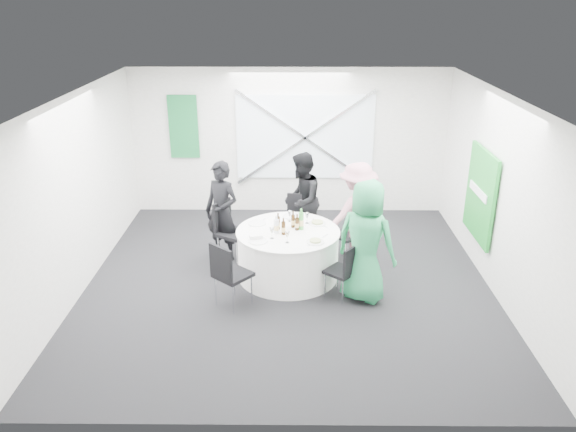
{
  "coord_description": "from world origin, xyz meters",
  "views": [
    {
      "loc": [
        0.06,
        -7.49,
        4.12
      ],
      "look_at": [
        0.0,
        0.2,
        1.0
      ],
      "focal_mm": 35.0,
      "sensor_mm": 36.0,
      "label": 1
    }
  ],
  "objects_px": {
    "green_water_bottle": "(301,221)",
    "person_woman_green": "(366,241)",
    "person_man_back_left": "(222,212)",
    "chair_front_left": "(228,271)",
    "chair_back": "(298,218)",
    "chair_back_right": "(353,229)",
    "person_man_back": "(301,200)",
    "chair_front_right": "(345,268)",
    "chair_back_left": "(229,226)",
    "banquet_table": "(288,254)",
    "clear_water_bottle": "(276,226)",
    "person_woman_pink": "(357,213)"
  },
  "relations": [
    {
      "from": "green_water_bottle",
      "to": "person_woman_green",
      "type": "bearing_deg",
      "value": -38.63
    },
    {
      "from": "banquet_table",
      "to": "person_man_back",
      "type": "height_order",
      "value": "person_man_back"
    },
    {
      "from": "chair_back_left",
      "to": "person_woman_green",
      "type": "bearing_deg",
      "value": -89.84
    },
    {
      "from": "banquet_table",
      "to": "person_man_back",
      "type": "bearing_deg",
      "value": 79.39
    },
    {
      "from": "person_man_back",
      "to": "person_man_back_left",
      "type": "bearing_deg",
      "value": -56.32
    },
    {
      "from": "person_woman_pink",
      "to": "person_man_back",
      "type": "bearing_deg",
      "value": -61.9
    },
    {
      "from": "chair_front_right",
      "to": "person_man_back_left",
      "type": "relative_size",
      "value": 0.51
    },
    {
      "from": "banquet_table",
      "to": "person_man_back_left",
      "type": "distance_m",
      "value": 1.3
    },
    {
      "from": "chair_back",
      "to": "chair_front_left",
      "type": "distance_m",
      "value": 2.16
    },
    {
      "from": "chair_front_left",
      "to": "clear_water_bottle",
      "type": "bearing_deg",
      "value": -85.6
    },
    {
      "from": "chair_front_left",
      "to": "person_man_back_left",
      "type": "height_order",
      "value": "person_man_back_left"
    },
    {
      "from": "green_water_bottle",
      "to": "chair_back_left",
      "type": "bearing_deg",
      "value": 156.24
    },
    {
      "from": "chair_back",
      "to": "person_woman_green",
      "type": "height_order",
      "value": "person_woman_green"
    },
    {
      "from": "banquet_table",
      "to": "clear_water_bottle",
      "type": "distance_m",
      "value": 0.52
    },
    {
      "from": "chair_back_right",
      "to": "green_water_bottle",
      "type": "distance_m",
      "value": 1.08
    },
    {
      "from": "chair_back",
      "to": "person_man_back",
      "type": "relative_size",
      "value": 0.57
    },
    {
      "from": "chair_back_left",
      "to": "person_man_back",
      "type": "distance_m",
      "value": 1.33
    },
    {
      "from": "chair_back",
      "to": "chair_back_right",
      "type": "xyz_separation_m",
      "value": [
        0.88,
        -0.39,
        -0.03
      ]
    },
    {
      "from": "chair_back",
      "to": "chair_front_right",
      "type": "bearing_deg",
      "value": -60.18
    },
    {
      "from": "banquet_table",
      "to": "person_woman_green",
      "type": "relative_size",
      "value": 0.88
    },
    {
      "from": "person_woman_pink",
      "to": "green_water_bottle",
      "type": "xyz_separation_m",
      "value": [
        -0.89,
        -0.48,
        0.06
      ]
    },
    {
      "from": "banquet_table",
      "to": "person_woman_green",
      "type": "xyz_separation_m",
      "value": [
        1.08,
        -0.64,
        0.5
      ]
    },
    {
      "from": "person_man_back",
      "to": "green_water_bottle",
      "type": "xyz_separation_m",
      "value": [
        -0.02,
        -1.09,
        0.07
      ]
    },
    {
      "from": "chair_front_right",
      "to": "chair_front_left",
      "type": "xyz_separation_m",
      "value": [
        -1.61,
        -0.25,
        0.08
      ]
    },
    {
      "from": "chair_front_left",
      "to": "person_man_back",
      "type": "relative_size",
      "value": 0.59
    },
    {
      "from": "chair_back",
      "to": "person_man_back_left",
      "type": "relative_size",
      "value": 0.57
    },
    {
      "from": "person_woman_pink",
      "to": "chair_front_left",
      "type": "bearing_deg",
      "value": 10.99
    },
    {
      "from": "chair_front_right",
      "to": "clear_water_bottle",
      "type": "height_order",
      "value": "clear_water_bottle"
    },
    {
      "from": "chair_back_left",
      "to": "person_woman_green",
      "type": "height_order",
      "value": "person_woman_green"
    },
    {
      "from": "person_man_back_left",
      "to": "clear_water_bottle",
      "type": "bearing_deg",
      "value": -7.52
    },
    {
      "from": "green_water_bottle",
      "to": "chair_back_right",
      "type": "bearing_deg",
      "value": 33.68
    },
    {
      "from": "person_woman_pink",
      "to": "clear_water_bottle",
      "type": "relative_size",
      "value": 6.1
    },
    {
      "from": "chair_front_right",
      "to": "clear_water_bottle",
      "type": "xyz_separation_m",
      "value": [
        -0.98,
        0.6,
        0.38
      ]
    },
    {
      "from": "person_woman_pink",
      "to": "clear_water_bottle",
      "type": "distance_m",
      "value": 1.4
    },
    {
      "from": "person_man_back_left",
      "to": "chair_front_left",
      "type": "bearing_deg",
      "value": -50.54
    },
    {
      "from": "chair_back_right",
      "to": "clear_water_bottle",
      "type": "distance_m",
      "value": 1.44
    },
    {
      "from": "chair_back",
      "to": "banquet_table",
      "type": "bearing_deg",
      "value": -90.0
    },
    {
      "from": "banquet_table",
      "to": "chair_front_left",
      "type": "distance_m",
      "value": 1.24
    },
    {
      "from": "banquet_table",
      "to": "person_woman_pink",
      "type": "bearing_deg",
      "value": 26.68
    },
    {
      "from": "green_water_bottle",
      "to": "chair_front_left",
      "type": "bearing_deg",
      "value": -135.66
    },
    {
      "from": "chair_back",
      "to": "chair_back_right",
      "type": "relative_size",
      "value": 1.06
    },
    {
      "from": "banquet_table",
      "to": "clear_water_bottle",
      "type": "height_order",
      "value": "clear_water_bottle"
    },
    {
      "from": "chair_back_left",
      "to": "chair_front_left",
      "type": "bearing_deg",
      "value": -143.37
    },
    {
      "from": "person_woman_green",
      "to": "green_water_bottle",
      "type": "xyz_separation_m",
      "value": [
        -0.88,
        0.71,
        0.01
      ]
    },
    {
      "from": "person_man_back",
      "to": "chair_back",
      "type": "bearing_deg",
      "value": -11.74
    },
    {
      "from": "chair_front_right",
      "to": "chair_back",
      "type": "bearing_deg",
      "value": -119.33
    },
    {
      "from": "person_woman_green",
      "to": "person_man_back_left",
      "type": "bearing_deg",
      "value": 0.3
    },
    {
      "from": "chair_front_right",
      "to": "person_man_back",
      "type": "bearing_deg",
      "value": -122.4
    },
    {
      "from": "chair_front_right",
      "to": "chair_back_left",
      "type": "bearing_deg",
      "value": -85.46
    },
    {
      "from": "chair_back_right",
      "to": "person_man_back",
      "type": "bearing_deg",
      "value": -154.07
    }
  ]
}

